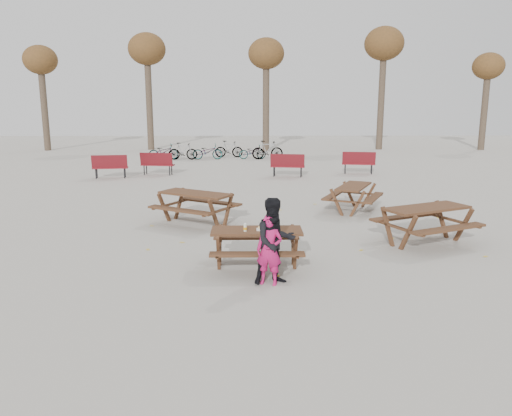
{
  "coord_description": "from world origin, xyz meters",
  "views": [
    {
      "loc": [
        -0.15,
        -9.58,
        3.25
      ],
      "look_at": [
        0.0,
        1.0,
        1.0
      ],
      "focal_mm": 35.0,
      "sensor_mm": 36.0,
      "label": 1
    }
  ],
  "objects_px": {
    "picnic_table_far": "(353,198)",
    "picnic_table_north": "(196,208)",
    "soda_bottle": "(245,228)",
    "adult": "(275,241)",
    "child": "(269,250)",
    "main_picnic_table": "(257,239)",
    "food_tray": "(261,229)",
    "picnic_table_east": "(426,225)"
  },
  "relations": [
    {
      "from": "picnic_table_east",
      "to": "picnic_table_far",
      "type": "bearing_deg",
      "value": 80.14
    },
    {
      "from": "soda_bottle",
      "to": "picnic_table_far",
      "type": "relative_size",
      "value": 0.09
    },
    {
      "from": "picnic_table_north",
      "to": "picnic_table_east",
      "type": "bearing_deg",
      "value": 11.21
    },
    {
      "from": "picnic_table_north",
      "to": "picnic_table_far",
      "type": "xyz_separation_m",
      "value": [
        4.61,
        1.54,
        -0.03
      ]
    },
    {
      "from": "child",
      "to": "picnic_table_east",
      "type": "xyz_separation_m",
      "value": [
        3.77,
        2.63,
        -0.21
      ]
    },
    {
      "from": "main_picnic_table",
      "to": "picnic_table_far",
      "type": "distance_m",
      "value": 6.03
    },
    {
      "from": "main_picnic_table",
      "to": "adult",
      "type": "relative_size",
      "value": 1.13
    },
    {
      "from": "food_tray",
      "to": "adult",
      "type": "bearing_deg",
      "value": -75.62
    },
    {
      "from": "main_picnic_table",
      "to": "child",
      "type": "distance_m",
      "value": 1.0
    },
    {
      "from": "main_picnic_table",
      "to": "picnic_table_east",
      "type": "bearing_deg",
      "value": 22.62
    },
    {
      "from": "child",
      "to": "picnic_table_far",
      "type": "distance_m",
      "value": 6.8
    },
    {
      "from": "child",
      "to": "soda_bottle",
      "type": "bearing_deg",
      "value": 133.63
    },
    {
      "from": "main_picnic_table",
      "to": "picnic_table_north",
      "type": "xyz_separation_m",
      "value": [
        -1.6,
        3.68,
        -0.16
      ]
    },
    {
      "from": "soda_bottle",
      "to": "picnic_table_north",
      "type": "relative_size",
      "value": 0.09
    },
    {
      "from": "adult",
      "to": "picnic_table_far",
      "type": "xyz_separation_m",
      "value": [
        2.7,
        6.16,
        -0.4
      ]
    },
    {
      "from": "main_picnic_table",
      "to": "picnic_table_east",
      "type": "xyz_separation_m",
      "value": [
        3.98,
        1.66,
        -0.15
      ]
    },
    {
      "from": "child",
      "to": "adult",
      "type": "height_order",
      "value": "adult"
    },
    {
      "from": "child",
      "to": "picnic_table_far",
      "type": "xyz_separation_m",
      "value": [
        2.8,
        6.2,
        -0.25
      ]
    },
    {
      "from": "soda_bottle",
      "to": "picnic_table_north",
      "type": "height_order",
      "value": "soda_bottle"
    },
    {
      "from": "food_tray",
      "to": "picnic_table_far",
      "type": "xyz_separation_m",
      "value": [
        2.92,
        5.29,
        -0.4
      ]
    },
    {
      "from": "soda_bottle",
      "to": "adult",
      "type": "relative_size",
      "value": 0.11
    },
    {
      "from": "child",
      "to": "picnic_table_east",
      "type": "bearing_deg",
      "value": 50.69
    },
    {
      "from": "main_picnic_table",
      "to": "picnic_table_far",
      "type": "bearing_deg",
      "value": 60.07
    },
    {
      "from": "picnic_table_north",
      "to": "picnic_table_far",
      "type": "relative_size",
      "value": 1.09
    },
    {
      "from": "main_picnic_table",
      "to": "picnic_table_far",
      "type": "relative_size",
      "value": 0.98
    },
    {
      "from": "child",
      "to": "adult",
      "type": "bearing_deg",
      "value": 37.57
    },
    {
      "from": "child",
      "to": "main_picnic_table",
      "type": "bearing_deg",
      "value": 118.13
    },
    {
      "from": "food_tray",
      "to": "child",
      "type": "height_order",
      "value": "child"
    },
    {
      "from": "food_tray",
      "to": "soda_bottle",
      "type": "bearing_deg",
      "value": -166.25
    },
    {
      "from": "food_tray",
      "to": "picnic_table_north",
      "type": "bearing_deg",
      "value": 114.27
    },
    {
      "from": "picnic_table_north",
      "to": "food_tray",
      "type": "bearing_deg",
      "value": -34.58
    },
    {
      "from": "main_picnic_table",
      "to": "food_tray",
      "type": "bearing_deg",
      "value": -34.52
    },
    {
      "from": "picnic_table_far",
      "to": "picnic_table_north",
      "type": "bearing_deg",
      "value": 133.58
    },
    {
      "from": "picnic_table_east",
      "to": "soda_bottle",
      "type": "bearing_deg",
      "value": 178.04
    },
    {
      "from": "child",
      "to": "picnic_table_north",
      "type": "bearing_deg",
      "value": 127.06
    },
    {
      "from": "soda_bottle",
      "to": "picnic_table_far",
      "type": "height_order",
      "value": "soda_bottle"
    },
    {
      "from": "main_picnic_table",
      "to": "picnic_table_far",
      "type": "xyz_separation_m",
      "value": [
        3.01,
        5.23,
        -0.19
      ]
    },
    {
      "from": "soda_bottle",
      "to": "picnic_table_far",
      "type": "xyz_separation_m",
      "value": [
        3.24,
        5.36,
        -0.45
      ]
    },
    {
      "from": "picnic_table_north",
      "to": "picnic_table_far",
      "type": "bearing_deg",
      "value": 49.67
    },
    {
      "from": "adult",
      "to": "child",
      "type": "bearing_deg",
      "value": -174.67
    },
    {
      "from": "child",
      "to": "picnic_table_east",
      "type": "distance_m",
      "value": 4.6
    },
    {
      "from": "adult",
      "to": "main_picnic_table",
      "type": "bearing_deg",
      "value": 91.96
    }
  ]
}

